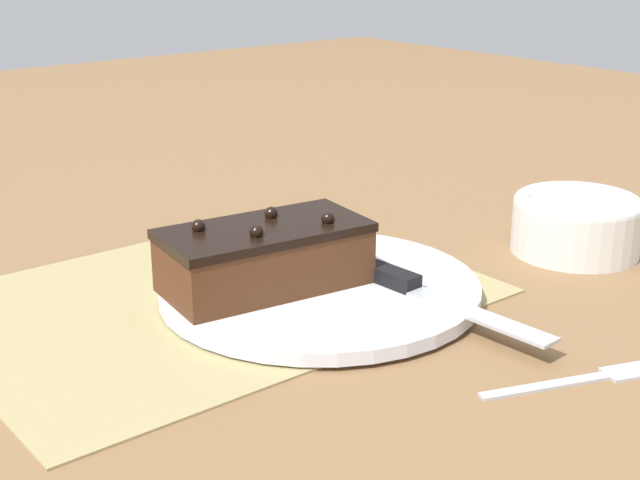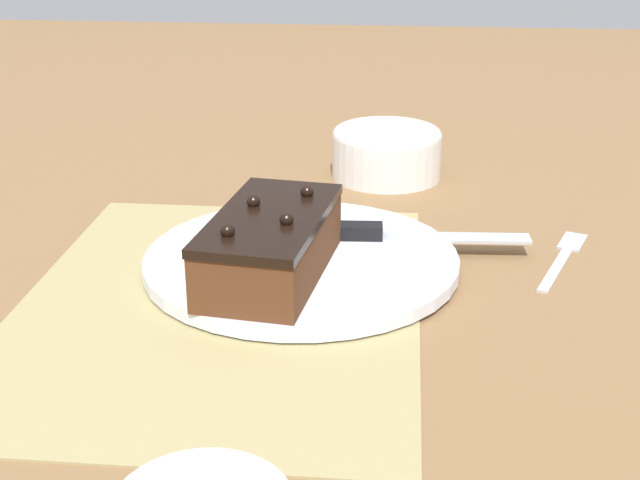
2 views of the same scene
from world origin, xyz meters
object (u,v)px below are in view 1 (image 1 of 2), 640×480
at_px(chocolate_cake, 265,256).
at_px(dessert_fork, 588,377).
at_px(small_bowl, 576,222).
at_px(cake_plate, 320,288).
at_px(serving_knife, 416,288).

xyz_separation_m(chocolate_cake, dessert_fork, (-0.10, 0.27, -0.04)).
bearing_deg(dessert_fork, small_bowl, 148.83).
height_order(small_bowl, dessert_fork, small_bowl).
bearing_deg(dessert_fork, cake_plate, -146.35).
distance_m(chocolate_cake, small_bowl, 0.34).
bearing_deg(small_bowl, chocolate_cake, -15.61).
bearing_deg(cake_plate, small_bowl, 166.10).
height_order(cake_plate, chocolate_cake, chocolate_cake).
distance_m(chocolate_cake, serving_knife, 0.14).
bearing_deg(small_bowl, dessert_fork, 38.01).
bearing_deg(serving_knife, cake_plate, -60.54).
xyz_separation_m(cake_plate, small_bowl, (-0.28, 0.07, 0.02)).
relative_size(serving_knife, dessert_fork, 1.43).
distance_m(small_bowl, dessert_fork, 0.29).
bearing_deg(chocolate_cake, serving_knife, 133.99).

